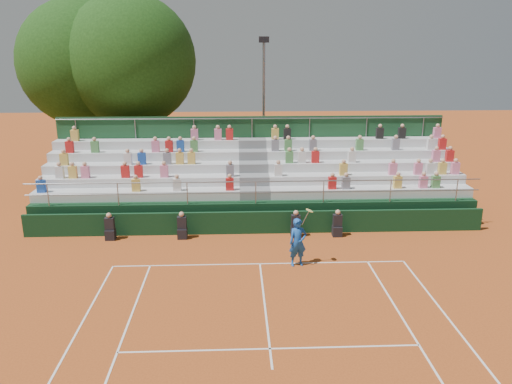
{
  "coord_description": "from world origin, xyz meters",
  "views": [
    {
      "loc": [
        -0.87,
        -17.24,
        7.92
      ],
      "look_at": [
        0.0,
        3.5,
        1.8
      ],
      "focal_mm": 35.0,
      "sensor_mm": 36.0,
      "label": 1
    }
  ],
  "objects_px": {
    "tennis_player": "(298,242)",
    "floodlight_mast": "(264,97)",
    "tree_west": "(83,63)",
    "tree_east": "(130,61)"
  },
  "relations": [
    {
      "from": "tennis_player",
      "to": "floodlight_mast",
      "type": "distance_m",
      "value": 14.06
    },
    {
      "from": "tree_west",
      "to": "floodlight_mast",
      "type": "xyz_separation_m",
      "value": [
        10.59,
        0.25,
        -2.02
      ]
    },
    {
      "from": "tree_east",
      "to": "floodlight_mast",
      "type": "relative_size",
      "value": 1.28
    },
    {
      "from": "tree_east",
      "to": "floodlight_mast",
      "type": "xyz_separation_m",
      "value": [
        7.64,
        1.15,
        -2.18
      ]
    },
    {
      "from": "tennis_player",
      "to": "tree_east",
      "type": "distance_m",
      "value": 16.01
    },
    {
      "from": "tree_west",
      "to": "tree_east",
      "type": "relative_size",
      "value": 0.98
    },
    {
      "from": "tree_east",
      "to": "floodlight_mast",
      "type": "distance_m",
      "value": 8.03
    },
    {
      "from": "tennis_player",
      "to": "tree_east",
      "type": "height_order",
      "value": "tree_east"
    },
    {
      "from": "floodlight_mast",
      "to": "tree_west",
      "type": "bearing_deg",
      "value": -178.66
    },
    {
      "from": "tree_west",
      "to": "floodlight_mast",
      "type": "bearing_deg",
      "value": 1.34
    }
  ]
}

